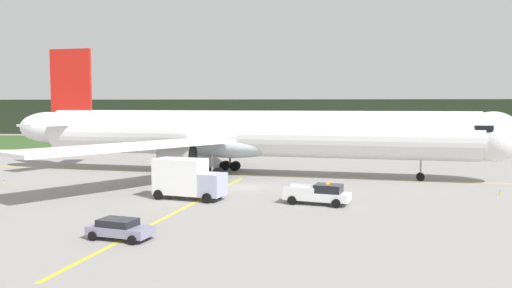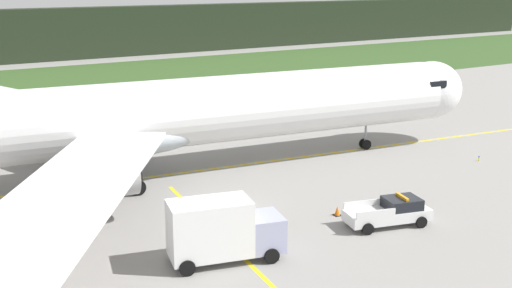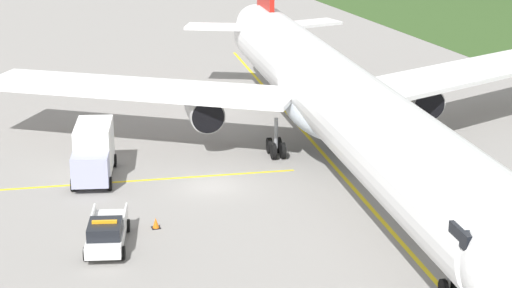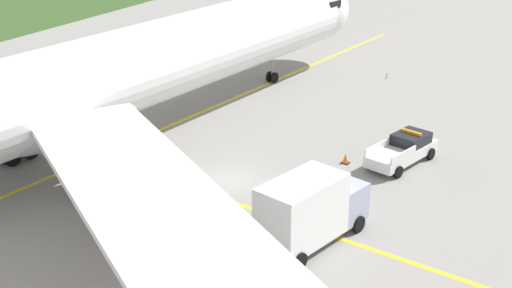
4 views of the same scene
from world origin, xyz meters
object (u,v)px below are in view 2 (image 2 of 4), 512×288
object	(u,v)px
apron_cone	(337,211)
catering_truck	(221,230)
ops_pickup_truck	(391,212)
airliner	(150,117)

from	to	relation	value
apron_cone	catering_truck	bearing A→B (deg)	-167.94
ops_pickup_truck	apron_cone	bearing A→B (deg)	120.10
ops_pickup_truck	catering_truck	xyz separation A→B (m)	(-11.88, 1.02, 1.00)
airliner	catering_truck	world-z (taller)	airliner
airliner	ops_pickup_truck	size ratio (longest dim) A/B	10.54
catering_truck	apron_cone	bearing A→B (deg)	12.06
ops_pickup_truck	apron_cone	world-z (taller)	ops_pickup_truck
ops_pickup_truck	apron_cone	distance (m)	3.70
airliner	catering_truck	bearing A→B (deg)	-99.15
catering_truck	apron_cone	world-z (taller)	catering_truck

